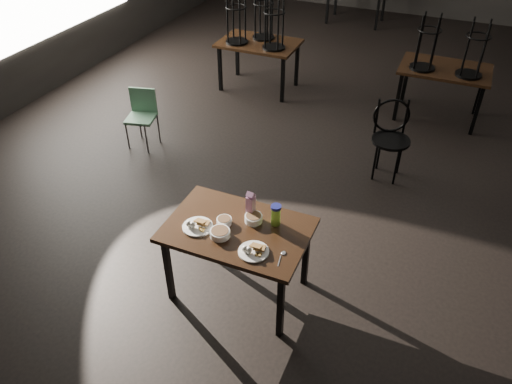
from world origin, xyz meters
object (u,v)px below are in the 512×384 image
at_px(juice_carton, 251,205).
at_px(bentwood_chair, 391,133).
at_px(water_bottle, 276,215).
at_px(school_chair, 142,113).
at_px(main_table, 237,235).

height_order(juice_carton, bentwood_chair, juice_carton).
distance_m(water_bottle, school_chair, 3.05).
bearing_deg(school_chair, water_bottle, -47.96).
bearing_deg(juice_carton, bentwood_chair, 70.20).
bearing_deg(school_chair, juice_carton, -50.39).
bearing_deg(water_bottle, juice_carton, 176.30).
relative_size(water_bottle, school_chair, 0.26).
height_order(water_bottle, school_chair, water_bottle).
bearing_deg(water_bottle, bentwood_chair, 75.79).
distance_m(juice_carton, bentwood_chair, 2.39).
bearing_deg(school_chair, bentwood_chair, -3.61).
bearing_deg(bentwood_chair, main_table, -128.73).
bearing_deg(bentwood_chair, juice_carton, -129.34).
distance_m(main_table, school_chair, 2.92).
xyz_separation_m(main_table, school_chair, (-2.22, 1.88, -0.22)).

